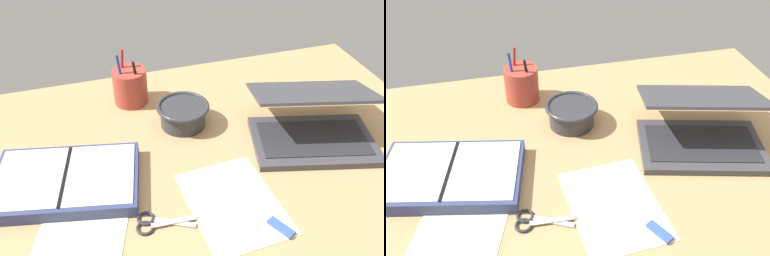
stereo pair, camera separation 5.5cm
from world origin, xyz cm
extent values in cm
cube|color=tan|center=(0.00, 0.00, 1.00)|extent=(140.00, 100.00, 2.00)
cube|color=#38383D|center=(32.48, 0.96, 2.90)|extent=(35.21, 27.30, 1.80)
cube|color=#232328|center=(32.48, 0.96, 3.92)|extent=(30.18, 20.89, 0.24)
cube|color=#38383D|center=(34.24, 7.83, 13.44)|extent=(35.04, 26.64, 6.79)
cube|color=silver|center=(34.13, 7.39, 13.30)|extent=(32.11, 24.01, 5.73)
cylinder|color=#2D2D33|center=(2.54, 19.24, 4.93)|extent=(12.33, 12.33, 5.87)
torus|color=#2D2D33|center=(2.54, 19.24, 7.87)|extent=(14.50, 14.50, 1.16)
cylinder|color=#9E382D|center=(-9.04, 34.61, 7.26)|extent=(9.92, 9.92, 10.52)
cylinder|color=black|center=(-7.18, 32.61, 9.79)|extent=(2.39, 2.28, 13.59)
cylinder|color=#233899|center=(-11.44, 33.32, 10.55)|extent=(1.88, 2.81, 15.10)
cylinder|color=#B21E1E|center=(-10.72, 36.75, 10.50)|extent=(2.42, 2.08, 15.01)
cube|color=navy|center=(-30.00, 3.94, 3.62)|extent=(36.87, 28.16, 3.25)
cube|color=silver|center=(-37.80, 5.59, 5.40)|extent=(19.06, 22.49, 0.30)
cube|color=silver|center=(-22.20, 2.28, 5.40)|extent=(19.06, 22.49, 0.30)
cube|color=black|center=(-30.00, 3.94, 5.55)|extent=(4.88, 19.48, 0.30)
cube|color=#B7B7BC|center=(-9.17, -13.98, 2.60)|extent=(9.72, 1.68, 0.30)
cube|color=#B7B7BC|center=(-9.17, -13.98, 2.30)|extent=(9.17, 5.44, 0.30)
torus|color=#232328|center=(-15.28, -13.68, 2.30)|extent=(3.90, 3.90, 0.70)
torus|color=#232328|center=(-14.63, -11.22, 2.30)|extent=(3.90, 3.90, 0.70)
cube|color=#F4EFB2|center=(5.09, -12.44, 2.08)|extent=(20.82, 27.17, 0.16)
cube|color=#F4EFB2|center=(-28.46, -11.91, 2.08)|extent=(24.26, 26.99, 0.16)
cube|color=#33519E|center=(11.92, -22.09, 2.50)|extent=(4.51, 6.25, 1.00)
cube|color=silver|center=(10.28, -18.89, 2.50)|extent=(1.61, 1.61, 0.60)
camera|label=1|loc=(-23.04, -72.16, 73.68)|focal=40.00mm
camera|label=2|loc=(-17.75, -73.61, 73.68)|focal=40.00mm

